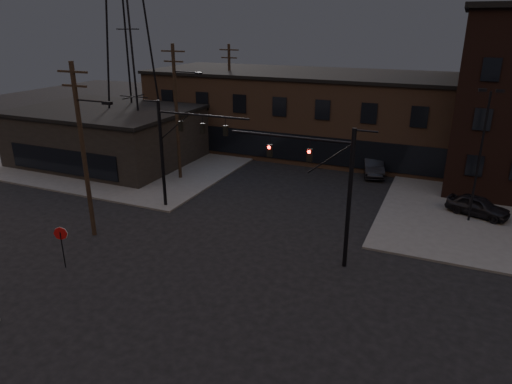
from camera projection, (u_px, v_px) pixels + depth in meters
ground at (206, 280)px, 24.64m from camera, size 140.00×140.00×0.00m
sidewalk_nw at (132, 144)px, 51.77m from camera, size 30.00×30.00×0.15m
building_row at (338, 116)px, 47.30m from camera, size 40.00×12.00×8.00m
building_left at (108, 137)px, 45.02m from camera, size 16.00×12.00×5.00m
traffic_signal_near at (329, 182)px, 24.78m from camera, size 7.12×0.24×8.00m
traffic_signal_far at (176, 144)px, 32.29m from camera, size 7.12×0.24×8.00m
stop_sign at (61, 238)px, 25.30m from camera, size 0.72×0.33×2.48m
utility_pole_near at (84, 148)px, 27.86m from camera, size 3.70×0.28×11.00m
utility_pole_mid at (177, 110)px, 38.45m from camera, size 3.70×0.28×11.50m
utility_pole_far at (230, 94)px, 49.28m from camera, size 2.20×0.28×11.00m
transmission_tower at (128, 29)px, 42.50m from camera, size 7.00×7.00×25.00m
lot_light_a at (482, 145)px, 29.87m from camera, size 1.50×0.28×9.14m
parked_car_lot_a at (478, 206)px, 32.33m from camera, size 4.53×3.03×1.43m
car_crossing at (373, 166)px, 41.49m from camera, size 2.85×5.10×1.59m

